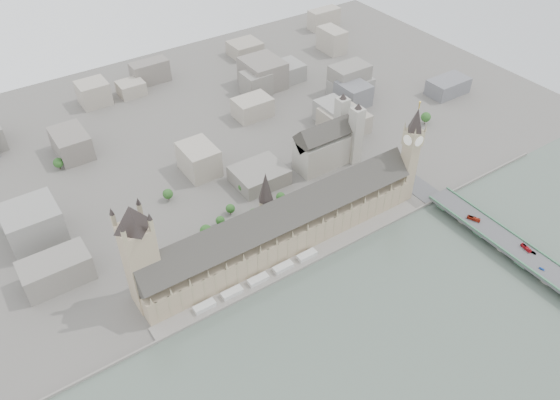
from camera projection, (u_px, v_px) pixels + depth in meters
ground at (293, 258)px, 475.16m from camera, size 900.00×900.00×0.00m
embankment_wall at (303, 268)px, 464.67m from camera, size 600.00×1.50×3.00m
river_terrace at (298, 263)px, 469.76m from camera, size 270.00×15.00×2.00m
terrace_tents at (258, 280)px, 451.00m from camera, size 118.00×7.00×4.00m
palace_of_westminster at (280, 226)px, 473.09m from camera, size 265.00×40.73×55.44m
elizabeth_tower at (411, 148)px, 502.08m from camera, size 17.00×17.00×107.50m
victoria_tower at (139, 252)px, 403.91m from camera, size 30.00×30.00×100.00m
central_tower at (266, 195)px, 450.17m from camera, size 13.00×13.00×48.00m
westminster_bridge at (498, 240)px, 485.74m from camera, size 25.00×325.00×10.25m
bridge_parapets at (543, 266)px, 453.81m from camera, size 25.00×235.00×1.15m
westminster_abbey at (328, 144)px, 566.94m from camera, size 68.00×36.00×64.00m
city_skyline_inland at (169, 117)px, 618.56m from camera, size 720.00×360.00×38.00m
park_trees at (247, 218)px, 504.16m from camera, size 110.00×30.00×15.00m
red_bus_north at (474, 219)px, 497.07m from camera, size 7.50×12.10×3.35m
red_bus_south at (526, 248)px, 468.46m from camera, size 4.25×11.09×3.01m
car_blue at (542, 269)px, 450.77m from camera, size 3.01×4.94×1.57m
car_silver at (534, 253)px, 465.03m from camera, size 2.17×4.55×1.44m
car_approach at (392, 155)px, 575.53m from camera, size 2.14×4.48×1.26m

